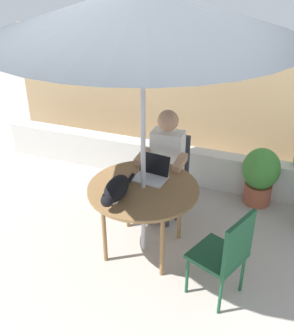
{
  "coord_description": "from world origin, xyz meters",
  "views": [
    {
      "loc": [
        1.12,
        -2.98,
        2.75
      ],
      "look_at": [
        0.0,
        0.1,
        0.88
      ],
      "focal_mm": 43.76,
      "sensor_mm": 36.0,
      "label": 1
    }
  ],
  "objects_px": {
    "chair_empty": "(227,252)",
    "laptop": "(153,171)",
    "chair_occupied": "(169,167)",
    "person_seated": "(165,160)",
    "cat": "(116,190)",
    "patio_umbrella": "(142,11)",
    "patio_table": "(143,193)",
    "potted_plant_near_fence": "(260,174)"
  },
  "relations": [
    {
      "from": "chair_empty",
      "to": "laptop",
      "type": "bearing_deg",
      "value": 146.3
    },
    {
      "from": "chair_occupied",
      "to": "person_seated",
      "type": "height_order",
      "value": "person_seated"
    },
    {
      "from": "chair_empty",
      "to": "cat",
      "type": "xyz_separation_m",
      "value": [
        -1.02,
        0.1,
        0.31
      ]
    },
    {
      "from": "patio_umbrella",
      "to": "patio_table",
      "type": "bearing_deg",
      "value": 0.0
    },
    {
      "from": "person_seated",
      "to": "cat",
      "type": "xyz_separation_m",
      "value": [
        -0.16,
        -0.92,
        0.14
      ]
    },
    {
      "from": "chair_occupied",
      "to": "chair_empty",
      "type": "xyz_separation_m",
      "value": [
        0.86,
        -1.18,
        0.0
      ]
    },
    {
      "from": "chair_occupied",
      "to": "potted_plant_near_fence",
      "type": "xyz_separation_m",
      "value": [
        0.96,
        0.41,
        -0.13
      ]
    },
    {
      "from": "patio_umbrella",
      "to": "chair_empty",
      "type": "bearing_deg",
      "value": -22.52
    },
    {
      "from": "person_seated",
      "to": "potted_plant_near_fence",
      "type": "relative_size",
      "value": 1.74
    },
    {
      "from": "person_seated",
      "to": "patio_table",
      "type": "bearing_deg",
      "value": -90.0
    },
    {
      "from": "chair_empty",
      "to": "person_seated",
      "type": "bearing_deg",
      "value": 129.97
    },
    {
      "from": "patio_umbrella",
      "to": "chair_empty",
      "type": "xyz_separation_m",
      "value": [
        0.86,
        -0.36,
        -1.76
      ]
    },
    {
      "from": "patio_table",
      "to": "potted_plant_near_fence",
      "type": "relative_size",
      "value": 1.49
    },
    {
      "from": "chair_empty",
      "to": "cat",
      "type": "height_order",
      "value": "cat"
    },
    {
      "from": "patio_table",
      "to": "chair_occupied",
      "type": "xyz_separation_m",
      "value": [
        0.0,
        0.82,
        -0.16
      ]
    },
    {
      "from": "person_seated",
      "to": "chair_occupied",
      "type": "bearing_deg",
      "value": 90.0
    },
    {
      "from": "patio_umbrella",
      "to": "chair_empty",
      "type": "relative_size",
      "value": 2.82
    },
    {
      "from": "patio_table",
      "to": "potted_plant_near_fence",
      "type": "bearing_deg",
      "value": 51.98
    },
    {
      "from": "person_seated",
      "to": "laptop",
      "type": "bearing_deg",
      "value": -87.77
    },
    {
      "from": "chair_occupied",
      "to": "laptop",
      "type": "bearing_deg",
      "value": -88.33
    },
    {
      "from": "chair_empty",
      "to": "chair_occupied",
      "type": "bearing_deg",
      "value": 126.02
    },
    {
      "from": "person_seated",
      "to": "laptop",
      "type": "height_order",
      "value": "person_seated"
    },
    {
      "from": "patio_table",
      "to": "person_seated",
      "type": "height_order",
      "value": "person_seated"
    },
    {
      "from": "chair_occupied",
      "to": "chair_empty",
      "type": "relative_size",
      "value": 1.0
    },
    {
      "from": "chair_empty",
      "to": "potted_plant_near_fence",
      "type": "distance_m",
      "value": 1.6
    },
    {
      "from": "patio_table",
      "to": "chair_empty",
      "type": "bearing_deg",
      "value": -22.52
    },
    {
      "from": "patio_table",
      "to": "person_seated",
      "type": "bearing_deg",
      "value": 90.0
    },
    {
      "from": "chair_empty",
      "to": "cat",
      "type": "distance_m",
      "value": 1.07
    },
    {
      "from": "chair_occupied",
      "to": "patio_umbrella",
      "type": "bearing_deg",
      "value": -90.0
    },
    {
      "from": "chair_occupied",
      "to": "laptop",
      "type": "xyz_separation_m",
      "value": [
        0.02,
        -0.62,
        0.29
      ]
    },
    {
      "from": "person_seated",
      "to": "laptop",
      "type": "xyz_separation_m",
      "value": [
        0.02,
        -0.46,
        0.11
      ]
    },
    {
      "from": "patio_umbrella",
      "to": "person_seated",
      "type": "height_order",
      "value": "patio_umbrella"
    },
    {
      "from": "person_seated",
      "to": "potted_plant_near_fence",
      "type": "bearing_deg",
      "value": 30.36
    },
    {
      "from": "patio_table",
      "to": "laptop",
      "type": "height_order",
      "value": "laptop"
    },
    {
      "from": "patio_umbrella",
      "to": "person_seated",
      "type": "relative_size",
      "value": 2.03
    },
    {
      "from": "patio_table",
      "to": "chair_occupied",
      "type": "distance_m",
      "value": 0.84
    },
    {
      "from": "patio_table",
      "to": "patio_umbrella",
      "type": "relative_size",
      "value": 0.42
    },
    {
      "from": "chair_occupied",
      "to": "person_seated",
      "type": "distance_m",
      "value": 0.23
    },
    {
      "from": "person_seated",
      "to": "chair_empty",
      "type": "bearing_deg",
      "value": -50.03
    },
    {
      "from": "cat",
      "to": "patio_umbrella",
      "type": "bearing_deg",
      "value": 57.08
    },
    {
      "from": "patio_umbrella",
      "to": "laptop",
      "type": "relative_size",
      "value": 7.55
    },
    {
      "from": "patio_table",
      "to": "chair_empty",
      "type": "relative_size",
      "value": 1.19
    }
  ]
}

